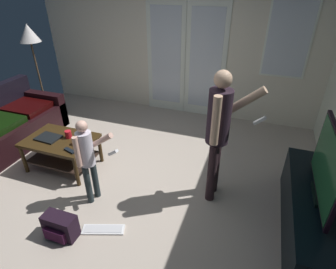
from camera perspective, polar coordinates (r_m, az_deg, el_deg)
The scene contains 15 objects.
ground_plane at distance 3.59m, azimuth -11.68°, elevation -10.67°, with size 5.27×5.03×0.02m, color #B2A394.
wall_back_with_doors at distance 5.08m, azimuth 2.02°, elevation 18.36°, with size 5.27×0.09×2.59m.
coffee_table at distance 3.93m, azimuth -21.49°, elevation -2.40°, with size 0.90×0.62×0.45m.
tv_stand at distance 3.17m, azimuth 27.65°, elevation -14.69°, with size 0.45×1.65×0.49m.
flat_screen_tv at distance 2.82m, azimuth 30.45°, elevation -5.87°, with size 0.08×1.00×0.68m.
person_adult at distance 2.91m, azimuth 10.68°, elevation 1.41°, with size 0.59×0.42×1.55m.
person_child at distance 3.08m, azimuth -16.54°, elevation -4.23°, with size 0.46×0.28×1.05m.
floor_lamp at distance 5.53m, azimuth -27.10°, elevation 17.73°, with size 0.36×0.36×1.62m.
backpack at distance 3.09m, azimuth -21.71°, elevation -17.52°, with size 0.34×0.20×0.26m.
loose_keyboard at distance 3.09m, azimuth -13.42°, elevation -18.83°, with size 0.46×0.27×0.02m.
laptop_closed at distance 3.93m, azimuth -23.83°, elevation -0.61°, with size 0.31×0.23×0.02m, color black.
cup_near_edge at distance 3.83m, azimuth -20.21°, elevation 0.04°, with size 0.08×0.08×0.10m, color red.
cup_by_laptop at distance 3.65m, azimuth -18.54°, elevation -1.19°, with size 0.07×0.07×0.10m, color gold.
tv_remote_black at distance 3.86m, azimuth -17.45°, elevation 0.07°, with size 0.17×0.05×0.02m, color black.
dvd_remote_slim at distance 3.55m, azimuth -19.96°, elevation -3.18°, with size 0.17×0.05×0.02m, color black.
Camera 1 is at (1.55, -2.26, 2.31)m, focal length 29.02 mm.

